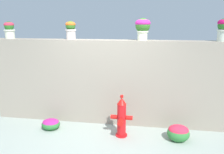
{
  "coord_description": "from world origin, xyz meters",
  "views": [
    {
      "loc": [
        0.86,
        -3.98,
        2.36
      ],
      "look_at": [
        0.12,
        0.79,
        1.16
      ],
      "focal_mm": 36.04,
      "sensor_mm": 36.0,
      "label": 1
    }
  ],
  "objects_px": {
    "potted_plant_1": "(71,29)",
    "potted_plant_2": "(143,27)",
    "flower_bush_right": "(178,132)",
    "potted_plant_0": "(9,29)",
    "flower_bush_left": "(51,124)",
    "fire_hydrant": "(122,118)"
  },
  "relations": [
    {
      "from": "potted_plant_2",
      "to": "potted_plant_0",
      "type": "bearing_deg",
      "value": 179.39
    },
    {
      "from": "fire_hydrant",
      "to": "potted_plant_1",
      "type": "bearing_deg",
      "value": 151.39
    },
    {
      "from": "potted_plant_0",
      "to": "flower_bush_left",
      "type": "height_order",
      "value": "potted_plant_0"
    },
    {
      "from": "potted_plant_1",
      "to": "flower_bush_right",
      "type": "xyz_separation_m",
      "value": [
        2.41,
        -0.68,
        -2.02
      ]
    },
    {
      "from": "potted_plant_1",
      "to": "flower_bush_right",
      "type": "distance_m",
      "value": 3.22
    },
    {
      "from": "potted_plant_0",
      "to": "flower_bush_left",
      "type": "xyz_separation_m",
      "value": [
        1.16,
        -0.61,
        -2.06
      ]
    },
    {
      "from": "flower_bush_right",
      "to": "flower_bush_left",
      "type": "bearing_deg",
      "value": 178.4
    },
    {
      "from": "flower_bush_right",
      "to": "potted_plant_1",
      "type": "bearing_deg",
      "value": 164.18
    },
    {
      "from": "potted_plant_0",
      "to": "flower_bush_right",
      "type": "xyz_separation_m",
      "value": [
        3.92,
        -0.69,
        -2.01
      ]
    },
    {
      "from": "potted_plant_1",
      "to": "potted_plant_2",
      "type": "xyz_separation_m",
      "value": [
        1.61,
        -0.03,
        0.06
      ]
    },
    {
      "from": "potted_plant_1",
      "to": "potted_plant_2",
      "type": "height_order",
      "value": "potted_plant_2"
    },
    {
      "from": "potted_plant_0",
      "to": "potted_plant_2",
      "type": "bearing_deg",
      "value": -0.61
    },
    {
      "from": "fire_hydrant",
      "to": "flower_bush_left",
      "type": "relative_size",
      "value": 2.2
    },
    {
      "from": "potted_plant_1",
      "to": "flower_bush_left",
      "type": "height_order",
      "value": "potted_plant_1"
    },
    {
      "from": "flower_bush_right",
      "to": "potted_plant_0",
      "type": "bearing_deg",
      "value": 170.06
    },
    {
      "from": "potted_plant_1",
      "to": "flower_bush_left",
      "type": "relative_size",
      "value": 0.99
    },
    {
      "from": "potted_plant_1",
      "to": "fire_hydrant",
      "type": "bearing_deg",
      "value": -28.61
    },
    {
      "from": "potted_plant_0",
      "to": "fire_hydrant",
      "type": "height_order",
      "value": "potted_plant_0"
    },
    {
      "from": "potted_plant_1",
      "to": "potted_plant_2",
      "type": "bearing_deg",
      "value": -1.03
    },
    {
      "from": "fire_hydrant",
      "to": "flower_bush_left",
      "type": "bearing_deg",
      "value": 177.26
    },
    {
      "from": "potted_plant_2",
      "to": "flower_bush_right",
      "type": "bearing_deg",
      "value": -39.34
    },
    {
      "from": "potted_plant_1",
      "to": "flower_bush_left",
      "type": "xyz_separation_m",
      "value": [
        -0.35,
        -0.61,
        -2.07
      ]
    }
  ]
}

